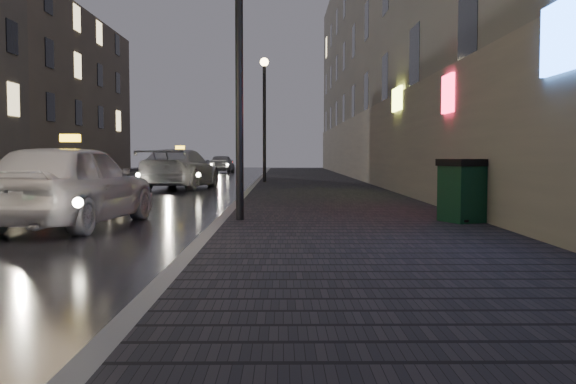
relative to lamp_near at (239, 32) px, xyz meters
name	(u,v)px	position (x,y,z in m)	size (l,w,h in m)	color
sidewalk	(313,185)	(2.05, 15.00, -3.41)	(4.60, 58.00, 0.15)	black
curb	(255,185)	(-0.35, 15.00, -3.41)	(0.20, 58.00, 0.15)	slate
sidewalk_far	(8,185)	(-10.55, 15.00, -3.41)	(2.40, 58.00, 0.15)	black
curb_far	(40,185)	(-9.25, 15.00, -3.41)	(0.20, 58.00, 0.15)	slate
building_near	(377,45)	(5.25, 19.00, 3.01)	(1.80, 50.00, 13.00)	#605B54
building_far_c	(48,94)	(-15.35, 33.00, 2.01)	(6.00, 22.00, 11.00)	#6B6051
lamp_near	(239,32)	(0.00, 0.00, 0.00)	(0.36, 0.36, 5.28)	black
lamp_far	(264,104)	(0.00, 16.00, 0.00)	(0.36, 0.36, 5.28)	black
trash_bin	(464,190)	(3.95, -0.37, -2.78)	(0.94, 0.94, 1.10)	black
taxi_near	(71,184)	(-3.11, 0.24, -2.71)	(1.84, 4.57, 1.56)	silver
car_left_mid	(77,171)	(-7.26, 13.62, -2.82)	(1.41, 4.04, 1.33)	#93949B
taxi_mid	(180,169)	(-3.22, 13.50, -2.73)	(2.14, 5.26, 1.53)	silver
car_far	(222,164)	(-3.60, 34.91, -2.83)	(1.55, 3.86, 1.32)	#95969D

